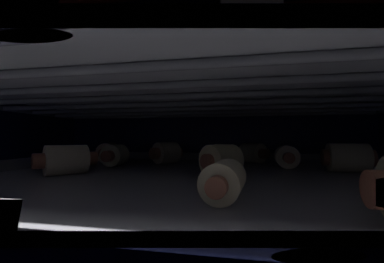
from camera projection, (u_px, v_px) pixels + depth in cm
name	position (u px, v px, depth cm)	size (l,w,h in cm)	color
oven_wall_back	(210.00, 133.00, 46.82)	(61.81, 1.20, 34.02)	#0C1138
heating_element	(191.00, 4.00, 26.78)	(47.53, 17.94, 1.23)	maroon
oven_rack_lower	(191.00, 184.00, 26.12)	(56.62, 39.68, 0.73)	slate
baking_tray_lower	(191.00, 176.00, 26.14)	(46.47, 36.00, 2.08)	gray
pig_in_blanket_lower_0	(224.00, 157.00, 30.72)	(4.74, 4.94, 3.23)	beige
pig_in_blanket_lower_1	(348.00, 158.00, 27.89)	(5.60, 3.82, 3.39)	beige
pig_in_blanket_lower_2	(221.00, 160.00, 24.75)	(4.76, 4.77, 3.34)	beige
pig_in_blanket_lower_3	(224.00, 180.00, 15.19)	(3.01, 5.49, 2.50)	beige
pig_in_blanket_lower_4	(109.00, 153.00, 40.10)	(3.86, 5.65, 3.22)	beige
pig_in_blanket_lower_5	(115.00, 155.00, 34.38)	(3.25, 5.57, 3.13)	beige
pig_in_blanket_lower_6	(253.00, 153.00, 39.20)	(5.27, 5.34, 3.22)	beige
pig_in_blanket_lower_7	(66.00, 160.00, 25.96)	(5.25, 5.93, 3.25)	beige
pig_in_blanket_lower_8	(166.00, 153.00, 37.79)	(4.81, 5.51, 3.40)	beige
pig_in_blanket_lower_9	(287.00, 157.00, 32.04)	(3.27, 5.52, 3.03)	beige
oven_rack_upper	(191.00, 100.00, 26.42)	(56.53, 39.68, 0.64)	slate
baking_tray_upper	(191.00, 91.00, 26.45)	(46.47, 36.00, 2.93)	silver
pig_in_blanket_upper_0	(198.00, 96.00, 39.35)	(4.97, 3.22, 2.89)	beige
pig_in_blanket_upper_1	(54.00, 40.00, 17.19)	(3.84, 5.42, 2.90)	beige
pig_in_blanket_upper_2	(298.00, 71.00, 25.27)	(3.82, 5.29, 3.14)	beige
pig_in_blanket_upper_3	(184.00, 88.00, 33.60)	(4.52, 5.38, 3.08)	beige
pig_in_blanket_upper_4	(248.00, 20.00, 14.53)	(5.20, 3.51, 3.21)	beige
pig_in_blanket_upper_6	(127.00, 63.00, 22.17)	(6.08, 4.12, 2.75)	beige
pig_in_blanket_upper_8	(92.00, 97.00, 41.45)	(5.19, 3.84, 3.31)	beige
pig_in_blanket_upper_9	(256.00, 96.00, 38.05)	(5.80, 3.63, 2.40)	beige
pig_in_blanket_upper_10	(300.00, 88.00, 33.40)	(4.52, 5.24, 3.06)	beige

